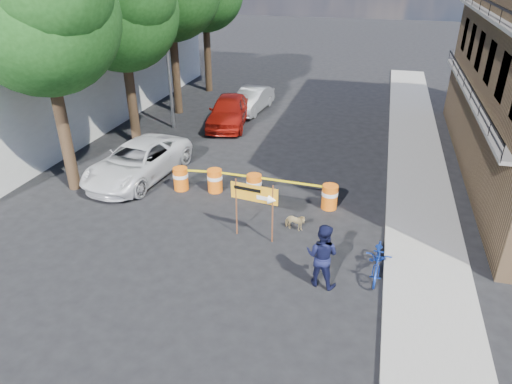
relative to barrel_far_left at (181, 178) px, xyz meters
The scene contains 17 objects.
ground 4.07m from the barrel_far_left, 47.56° to the right, with size 120.00×120.00×0.00m, color black.
sidewalk_east 9.43m from the barrel_far_left, 18.69° to the left, with size 2.40×40.00×0.15m, color gray.
white_building 12.70m from the barrel_far_left, 145.66° to the left, with size 8.00×22.00×6.00m, color silver.
tree_near 7.19m from the barrel_far_left, 166.29° to the right, with size 5.46×5.20×9.15m.
tree_mid_a 7.93m from the barrel_far_left, 134.93° to the left, with size 5.25×5.00×8.68m.
streetlamp 8.25m from the barrel_far_left, 116.21° to the left, with size 1.25×0.18×8.00m.
barrel_far_left is the anchor object (origin of this frame).
barrel_mid_left 1.34m from the barrel_far_left, ahead, with size 0.58×0.58×0.90m.
barrel_mid_right 2.90m from the barrel_far_left, ahead, with size 0.58×0.58×0.90m.
barrel_far_right 5.73m from the barrel_far_left, ahead, with size 0.58×0.58×0.90m.
detour_sign 4.77m from the barrel_far_left, 34.00° to the right, with size 1.55×0.37×2.00m.
pedestrian 7.43m from the barrel_far_left, 35.62° to the right, with size 0.92×0.71×1.88m, color #111333.
bicycle 8.30m from the barrel_far_left, 24.66° to the right, with size 0.67×1.01×1.93m, color #1537AC.
dog 5.14m from the barrel_far_left, 20.26° to the right, with size 0.33×0.72×0.61m, color tan.
suv_white 2.15m from the barrel_far_left, 165.93° to the left, with size 2.40×5.20×1.44m, color silver.
sedan_red 7.70m from the barrel_far_left, 94.12° to the left, with size 1.89×4.70×1.60m, color #9B140C.
sedan_silver 10.41m from the barrel_far_left, 90.41° to the left, with size 1.41×4.05×1.34m, color #B4B7BC.
Camera 1 is at (4.24, -11.53, 8.10)m, focal length 32.00 mm.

